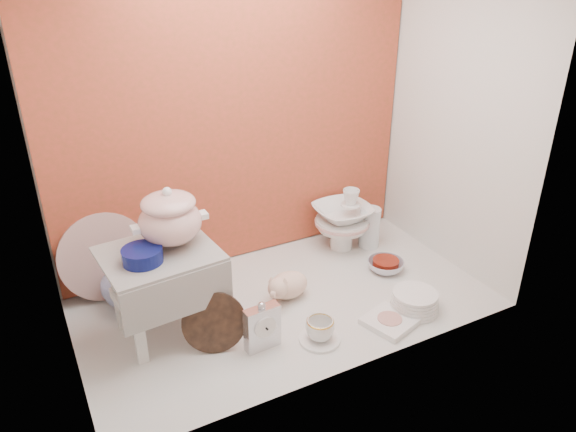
{
  "coord_description": "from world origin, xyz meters",
  "views": [
    {
      "loc": [
        -0.94,
        -1.81,
        1.45
      ],
      "look_at": [
        0.02,
        0.02,
        0.42
      ],
      "focal_mm": 34.16,
      "sensor_mm": 36.0,
      "label": 1
    }
  ],
  "objects_px": {
    "step_stool": "(163,293)",
    "gold_rim_teacup": "(320,329)",
    "mantel_clock": "(262,326)",
    "porcelain_tower": "(342,220)",
    "blue_white_vase": "(128,279)",
    "soup_tureen": "(170,216)",
    "floral_platter": "(104,257)",
    "plush_pig": "(288,285)",
    "crystal_bowl": "(385,266)",
    "dinner_plate_stack": "(414,301)"
  },
  "relations": [
    {
      "from": "crystal_bowl",
      "to": "floral_platter",
      "type": "bearing_deg",
      "value": 161.02
    },
    {
      "from": "plush_pig",
      "to": "crystal_bowl",
      "type": "relative_size",
      "value": 1.32
    },
    {
      "from": "floral_platter",
      "to": "dinner_plate_stack",
      "type": "distance_m",
      "value": 1.39
    },
    {
      "from": "mantel_clock",
      "to": "gold_rim_teacup",
      "type": "bearing_deg",
      "value": -21.44
    },
    {
      "from": "mantel_clock",
      "to": "dinner_plate_stack",
      "type": "xyz_separation_m",
      "value": [
        0.7,
        -0.08,
        -0.06
      ]
    },
    {
      "from": "dinner_plate_stack",
      "to": "crystal_bowl",
      "type": "bearing_deg",
      "value": 75.3
    },
    {
      "from": "porcelain_tower",
      "to": "gold_rim_teacup",
      "type": "bearing_deg",
      "value": -129.08
    },
    {
      "from": "soup_tureen",
      "to": "blue_white_vase",
      "type": "height_order",
      "value": "soup_tureen"
    },
    {
      "from": "blue_white_vase",
      "to": "mantel_clock",
      "type": "xyz_separation_m",
      "value": [
        0.39,
        -0.55,
        -0.02
      ]
    },
    {
      "from": "mantel_clock",
      "to": "plush_pig",
      "type": "xyz_separation_m",
      "value": [
        0.25,
        0.26,
        -0.04
      ]
    },
    {
      "from": "floral_platter",
      "to": "blue_white_vase",
      "type": "bearing_deg",
      "value": -59.08
    },
    {
      "from": "gold_rim_teacup",
      "to": "step_stool",
      "type": "bearing_deg",
      "value": 146.34
    },
    {
      "from": "step_stool",
      "to": "blue_white_vase",
      "type": "height_order",
      "value": "step_stool"
    },
    {
      "from": "blue_white_vase",
      "to": "mantel_clock",
      "type": "height_order",
      "value": "blue_white_vase"
    },
    {
      "from": "gold_rim_teacup",
      "to": "porcelain_tower",
      "type": "distance_m",
      "value": 0.79
    },
    {
      "from": "floral_platter",
      "to": "gold_rim_teacup",
      "type": "bearing_deg",
      "value": -47.08
    },
    {
      "from": "mantel_clock",
      "to": "porcelain_tower",
      "type": "bearing_deg",
      "value": 33.25
    },
    {
      "from": "crystal_bowl",
      "to": "gold_rim_teacup",
      "type": "bearing_deg",
      "value": -151.17
    },
    {
      "from": "soup_tureen",
      "to": "gold_rim_teacup",
      "type": "relative_size",
      "value": 2.5
    },
    {
      "from": "plush_pig",
      "to": "floral_platter",
      "type": "bearing_deg",
      "value": 142.69
    },
    {
      "from": "gold_rim_teacup",
      "to": "plush_pig",
      "type": "bearing_deg",
      "value": 84.92
    },
    {
      "from": "soup_tureen",
      "to": "floral_platter",
      "type": "height_order",
      "value": "soup_tureen"
    },
    {
      "from": "blue_white_vase",
      "to": "crystal_bowl",
      "type": "distance_m",
      "value": 1.22
    },
    {
      "from": "step_stool",
      "to": "gold_rim_teacup",
      "type": "height_order",
      "value": "step_stool"
    },
    {
      "from": "dinner_plate_stack",
      "to": "mantel_clock",
      "type": "bearing_deg",
      "value": 173.17
    },
    {
      "from": "blue_white_vase",
      "to": "dinner_plate_stack",
      "type": "relative_size",
      "value": 1.17
    },
    {
      "from": "floral_platter",
      "to": "mantel_clock",
      "type": "bearing_deg",
      "value": -55.18
    },
    {
      "from": "step_stool",
      "to": "gold_rim_teacup",
      "type": "xyz_separation_m",
      "value": [
        0.53,
        -0.35,
        -0.13
      ]
    },
    {
      "from": "soup_tureen",
      "to": "floral_platter",
      "type": "xyz_separation_m",
      "value": [
        -0.22,
        0.35,
        -0.3
      ]
    },
    {
      "from": "plush_pig",
      "to": "porcelain_tower",
      "type": "distance_m",
      "value": 0.55
    },
    {
      "from": "step_stool",
      "to": "soup_tureen",
      "type": "xyz_separation_m",
      "value": [
        0.07,
        0.04,
        0.31
      ]
    },
    {
      "from": "floral_platter",
      "to": "plush_pig",
      "type": "height_order",
      "value": "floral_platter"
    },
    {
      "from": "floral_platter",
      "to": "plush_pig",
      "type": "relative_size",
      "value": 1.74
    },
    {
      "from": "soup_tureen",
      "to": "plush_pig",
      "type": "height_order",
      "value": "soup_tureen"
    },
    {
      "from": "floral_platter",
      "to": "crystal_bowl",
      "type": "xyz_separation_m",
      "value": [
        1.24,
        -0.43,
        -0.17
      ]
    },
    {
      "from": "plush_pig",
      "to": "gold_rim_teacup",
      "type": "distance_m",
      "value": 0.33
    },
    {
      "from": "plush_pig",
      "to": "dinner_plate_stack",
      "type": "xyz_separation_m",
      "value": [
        0.45,
        -0.34,
        -0.02
      ]
    },
    {
      "from": "floral_platter",
      "to": "dinner_plate_stack",
      "type": "height_order",
      "value": "floral_platter"
    },
    {
      "from": "mantel_clock",
      "to": "porcelain_tower",
      "type": "relative_size",
      "value": 0.63
    },
    {
      "from": "soup_tureen",
      "to": "dinner_plate_stack",
      "type": "distance_m",
      "value": 1.12
    },
    {
      "from": "mantel_clock",
      "to": "gold_rim_teacup",
      "type": "height_order",
      "value": "mantel_clock"
    },
    {
      "from": "floral_platter",
      "to": "plush_pig",
      "type": "xyz_separation_m",
      "value": [
        0.71,
        -0.41,
        -0.13
      ]
    },
    {
      "from": "floral_platter",
      "to": "blue_white_vase",
      "type": "distance_m",
      "value": 0.15
    },
    {
      "from": "step_stool",
      "to": "plush_pig",
      "type": "distance_m",
      "value": 0.57
    },
    {
      "from": "floral_platter",
      "to": "gold_rim_teacup",
      "type": "distance_m",
      "value": 1.02
    },
    {
      "from": "soup_tureen",
      "to": "gold_rim_teacup",
      "type": "bearing_deg",
      "value": -40.2
    },
    {
      "from": "floral_platter",
      "to": "gold_rim_teacup",
      "type": "relative_size",
      "value": 3.51
    },
    {
      "from": "floral_platter",
      "to": "crystal_bowl",
      "type": "height_order",
      "value": "floral_platter"
    },
    {
      "from": "blue_white_vase",
      "to": "gold_rim_teacup",
      "type": "xyz_separation_m",
      "value": [
        0.62,
        -0.62,
        -0.07
      ]
    },
    {
      "from": "floral_platter",
      "to": "mantel_clock",
      "type": "xyz_separation_m",
      "value": [
        0.46,
        -0.66,
        -0.09
      ]
    }
  ]
}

